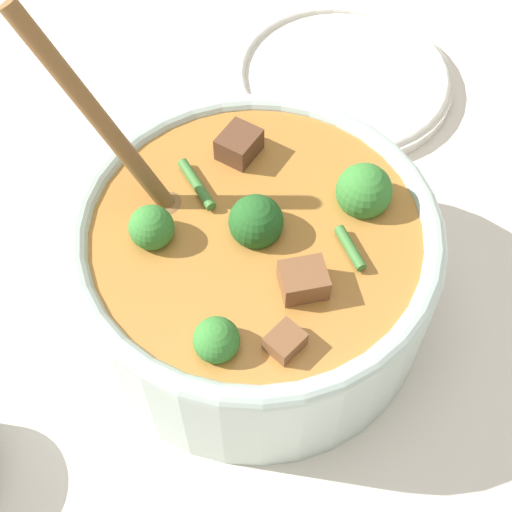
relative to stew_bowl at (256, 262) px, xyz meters
name	(u,v)px	position (x,y,z in m)	size (l,w,h in m)	color
ground_plane	(256,305)	(0.00, 0.00, -0.06)	(4.00, 4.00, 0.00)	silver
stew_bowl	(256,262)	(0.00, 0.00, 0.00)	(0.25, 0.27, 0.24)	#B2C6BC
empty_plate	(341,78)	(0.26, -0.04, -0.05)	(0.21, 0.21, 0.02)	silver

